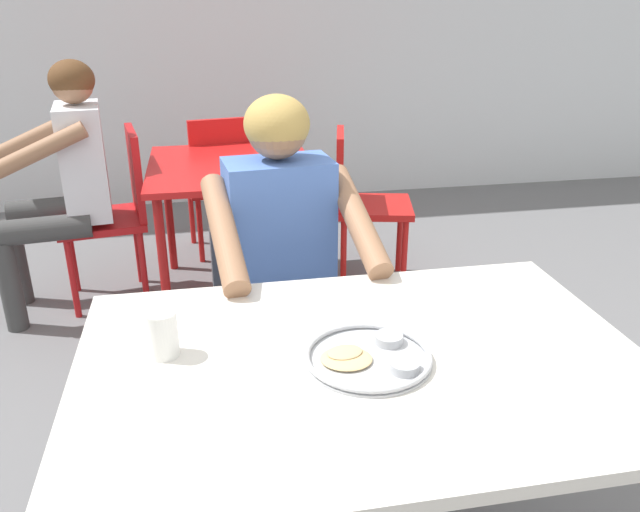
{
  "coord_description": "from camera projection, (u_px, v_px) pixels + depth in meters",
  "views": [
    {
      "loc": [
        -0.38,
        -1.11,
        1.52
      ],
      "look_at": [
        -0.11,
        0.32,
        0.9
      ],
      "focal_mm": 35.52,
      "sensor_mm": 36.0,
      "label": 1
    }
  ],
  "objects": [
    {
      "name": "drinking_cup",
      "position": [
        162.0,
        333.0,
        1.41
      ],
      "size": [
        0.07,
        0.07,
        0.11
      ],
      "color": "white",
      "rests_on": "table_foreground"
    },
    {
      "name": "chair_red_right",
      "position": [
        360.0,
        197.0,
        3.39
      ],
      "size": [
        0.48,
        0.46,
        0.85
      ],
      "color": "red",
      "rests_on": "ground"
    },
    {
      "name": "chair_red_far",
      "position": [
        221.0,
        178.0,
        3.76
      ],
      "size": [
        0.45,
        0.46,
        0.86
      ],
      "color": "red",
      "rests_on": "ground"
    },
    {
      "name": "table_background_red",
      "position": [
        232.0,
        180.0,
        3.2
      ],
      "size": [
        0.82,
        0.91,
        0.72
      ],
      "color": "red",
      "rests_on": "ground"
    },
    {
      "name": "table_foreground",
      "position": [
        363.0,
        384.0,
        1.45
      ],
      "size": [
        1.28,
        0.88,
        0.75
      ],
      "color": "silver",
      "rests_on": "ground"
    },
    {
      "name": "thali_tray",
      "position": [
        369.0,
        356.0,
        1.41
      ],
      "size": [
        0.29,
        0.29,
        0.03
      ],
      "color": "#B7BABF",
      "rests_on": "table_foreground"
    },
    {
      "name": "chair_red_left",
      "position": [
        117.0,
        205.0,
        3.21
      ],
      "size": [
        0.48,
        0.46,
        0.89
      ],
      "color": "red",
      "rests_on": "ground"
    },
    {
      "name": "chair_foreground",
      "position": [
        275.0,
        288.0,
        2.31
      ],
      "size": [
        0.48,
        0.47,
        0.88
      ],
      "color": "#3F3F44",
      "rests_on": "ground"
    },
    {
      "name": "diner_foreground",
      "position": [
        286.0,
        255.0,
        2.02
      ],
      "size": [
        0.53,
        0.58,
        1.23
      ],
      "color": "#2B2B2B",
      "rests_on": "ground"
    },
    {
      "name": "patron_background",
      "position": [
        65.0,
        168.0,
        3.02
      ],
      "size": [
        0.59,
        0.54,
        1.23
      ],
      "color": "#3B3B3B",
      "rests_on": "ground"
    }
  ]
}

